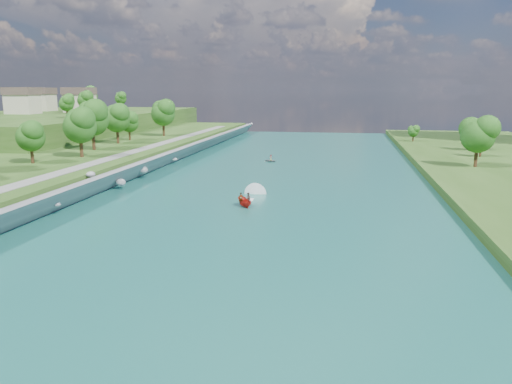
# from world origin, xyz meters

# --- Properties ---
(ground) EXTENTS (260.00, 260.00, 0.00)m
(ground) POSITION_xyz_m (0.00, 0.00, 0.00)
(ground) COLOR #2D5119
(ground) RESTS_ON ground
(river_water) EXTENTS (55.00, 240.00, 0.10)m
(river_water) POSITION_xyz_m (0.00, 20.00, 0.05)
(river_water) COLOR #175859
(river_water) RESTS_ON ground
(ridge_west) EXTENTS (60.00, 120.00, 9.00)m
(ridge_west) POSITION_xyz_m (-82.50, 95.00, 4.50)
(ridge_west) COLOR #2D5119
(ridge_west) RESTS_ON ground
(riprap_bank) EXTENTS (4.33, 236.00, 4.32)m
(riprap_bank) POSITION_xyz_m (-25.86, 19.21, 1.81)
(riprap_bank) COLOR slate
(riprap_bank) RESTS_ON ground
(riverside_path) EXTENTS (3.00, 200.00, 0.10)m
(riverside_path) POSITION_xyz_m (-32.50, 20.00, 3.55)
(riverside_path) COLOR gray
(riverside_path) RESTS_ON berm_west
(ridge_houses) EXTENTS (29.50, 29.50, 8.40)m
(ridge_houses) POSITION_xyz_m (-88.67, 100.00, 13.31)
(ridge_houses) COLOR beige
(ridge_houses) RESTS_ON ridge_west
(trees_ridge) EXTENTS (23.50, 64.35, 10.59)m
(trees_ridge) POSITION_xyz_m (-75.03, 102.31, 13.40)
(trees_ridge) COLOR #1A4A13
(trees_ridge) RESTS_ON ridge_west
(motorboat) EXTENTS (3.60, 18.73, 2.10)m
(motorboat) POSITION_xyz_m (-1.64, 12.09, 0.70)
(motorboat) COLOR #B3170E
(motorboat) RESTS_ON river_water
(raft) EXTENTS (3.80, 3.63, 1.67)m
(raft) POSITION_xyz_m (-4.66, 55.90, 0.48)
(raft) COLOR gray
(raft) RESTS_ON river_water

